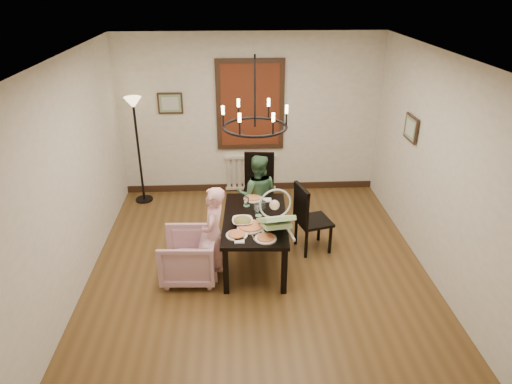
{
  "coord_description": "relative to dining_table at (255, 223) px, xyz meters",
  "views": [
    {
      "loc": [
        -0.31,
        -5.17,
        3.61
      ],
      "look_at": [
        -0.02,
        0.18,
        1.05
      ],
      "focal_mm": 32.0,
      "sensor_mm": 36.0,
      "label": 1
    }
  ],
  "objects": [
    {
      "name": "armchair",
      "position": [
        -0.87,
        -0.31,
        -0.29
      ],
      "size": [
        0.75,
        0.73,
        0.65
      ],
      "primitive_type": "imported",
      "rotation": [
        0.0,
        0.0,
        -1.62
      ],
      "color": "#D19FAC",
      "rests_on": "room_shell"
    },
    {
      "name": "chandelier",
      "position": [
        0.0,
        -0.0,
        1.34
      ],
      "size": [
        0.8,
        0.8,
        0.04
      ],
      "primitive_type": "torus",
      "color": "black",
      "rests_on": "room_shell"
    },
    {
      "name": "chair_far",
      "position": [
        0.12,
        1.24,
        -0.07
      ],
      "size": [
        0.52,
        0.52,
        1.08
      ],
      "primitive_type": null,
      "rotation": [
        0.0,
        0.0,
        -0.11
      ],
      "color": "black",
      "rests_on": "room_shell"
    },
    {
      "name": "picture_right",
      "position": [
        2.25,
        0.77,
        1.04
      ],
      "size": [
        0.03,
        0.42,
        0.36
      ],
      "primitive_type": "cube",
      "rotation": [
        0.0,
        0.0,
        1.57
      ],
      "color": "black",
      "rests_on": "room_shell"
    },
    {
      "name": "picture_back",
      "position": [
        -1.31,
        2.34,
        1.04
      ],
      "size": [
        0.42,
        0.03,
        0.36
      ],
      "primitive_type": "cube",
      "color": "black",
      "rests_on": "room_shell"
    },
    {
      "name": "chair_right",
      "position": [
        0.85,
        0.3,
        -0.1
      ],
      "size": [
        0.55,
        0.55,
        1.03
      ],
      "primitive_type": null,
      "rotation": [
        0.0,
        0.0,
        1.83
      ],
      "color": "black",
      "rests_on": "room_shell"
    },
    {
      "name": "seated_man",
      "position": [
        0.08,
        0.81,
        -0.09
      ],
      "size": [
        0.55,
        0.44,
        1.05
      ],
      "primitive_type": "imported",
      "rotation": [
        0.0,
        0.0,
        3.05
      ],
      "color": "#3C6542",
      "rests_on": "room_shell"
    },
    {
      "name": "salad_bowl",
      "position": [
        -0.17,
        -0.16,
        0.12
      ],
      "size": [
        0.32,
        0.32,
        0.08
      ],
      "primitive_type": "imported",
      "color": "white",
      "rests_on": "dining_table"
    },
    {
      "name": "room_shell",
      "position": [
        0.04,
        0.24,
        0.79
      ],
      "size": [
        4.51,
        5.0,
        2.81
      ],
      "color": "brown",
      "rests_on": "ground"
    },
    {
      "name": "baby_bouncer",
      "position": [
        0.24,
        -0.36,
        0.28
      ],
      "size": [
        0.52,
        0.66,
        0.39
      ],
      "primitive_type": null,
      "rotation": [
        0.0,
        0.0,
        0.17
      ],
      "color": "#B8E8A0",
      "rests_on": "dining_table"
    },
    {
      "name": "dining_table",
      "position": [
        0.0,
        0.0,
        0.0
      ],
      "size": [
        0.91,
        1.53,
        0.7
      ],
      "rotation": [
        0.0,
        0.0,
        -0.05
      ],
      "color": "black",
      "rests_on": "room_shell"
    },
    {
      "name": "radiator",
      "position": [
        0.04,
        2.35,
        -0.26
      ],
      "size": [
        0.92,
        0.12,
        0.62
      ],
      "primitive_type": null,
      "color": "silver",
      "rests_on": "room_shell"
    },
    {
      "name": "window_blinds",
      "position": [
        0.04,
        2.33,
        0.99
      ],
      "size": [
        1.0,
        0.03,
        1.4
      ],
      "primitive_type": "cube",
      "color": "#5F2B13",
      "rests_on": "room_shell"
    },
    {
      "name": "elderly_woman",
      "position": [
        -0.54,
        -0.32,
        -0.08
      ],
      "size": [
        0.33,
        0.43,
        1.07
      ],
      "primitive_type": "imported",
      "rotation": [
        0.0,
        0.0,
        -1.77
      ],
      "color": "#EDA7AE",
      "rests_on": "room_shell"
    },
    {
      "name": "drinking_glass",
      "position": [
        0.03,
        0.12,
        0.16
      ],
      "size": [
        0.07,
        0.07,
        0.14
      ],
      "primitive_type": "cylinder",
      "color": "silver",
      "rests_on": "dining_table"
    },
    {
      "name": "pizza_platter",
      "position": [
        -0.07,
        -0.26,
        0.1
      ],
      "size": [
        0.35,
        0.35,
        0.04
      ],
      "primitive_type": "cylinder",
      "color": "tan",
      "rests_on": "dining_table"
    },
    {
      "name": "floor_lamp",
      "position": [
        -1.86,
        2.02,
        0.29
      ],
      "size": [
        0.3,
        0.3,
        1.8
      ],
      "primitive_type": null,
      "color": "black",
      "rests_on": "room_shell"
    }
  ]
}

